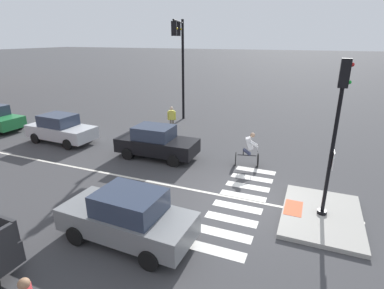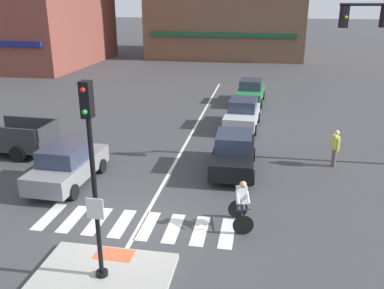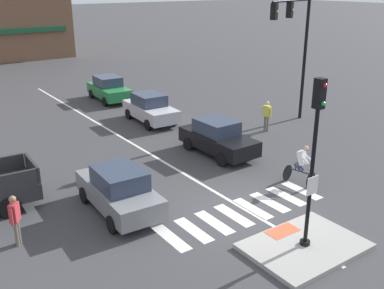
% 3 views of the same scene
% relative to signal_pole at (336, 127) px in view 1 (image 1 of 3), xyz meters
% --- Properties ---
extents(ground_plane, '(300.00, 300.00, 0.00)m').
position_rel_signal_pole_xyz_m(ground_plane, '(0.00, 2.65, -3.23)').
color(ground_plane, '#3D3D3F').
extents(traffic_island, '(3.59, 2.57, 0.15)m').
position_rel_signal_pole_xyz_m(traffic_island, '(0.00, 0.01, -3.16)').
color(traffic_island, '#A3A099').
rests_on(traffic_island, ground).
extents(tactile_pad_front, '(1.10, 0.60, 0.01)m').
position_rel_signal_pole_xyz_m(tactile_pad_front, '(0.00, 0.94, -3.08)').
color(tactile_pad_front, '#DB5B38').
rests_on(tactile_pad_front, traffic_island).
extents(signal_pole, '(0.44, 0.38, 5.13)m').
position_rel_signal_pole_xyz_m(signal_pole, '(0.00, 0.00, 0.00)').
color(signal_pole, black).
rests_on(signal_pole, traffic_island).
extents(crosswalk_stripe_a, '(0.44, 1.80, 0.01)m').
position_rel_signal_pole_xyz_m(crosswalk_stripe_a, '(-3.03, 2.85, -3.23)').
color(crosswalk_stripe_a, silver).
rests_on(crosswalk_stripe_a, ground).
extents(crosswalk_stripe_b, '(0.44, 1.80, 0.01)m').
position_rel_signal_pole_xyz_m(crosswalk_stripe_b, '(-2.17, 2.85, -3.23)').
color(crosswalk_stripe_b, silver).
rests_on(crosswalk_stripe_b, ground).
extents(crosswalk_stripe_c, '(0.44, 1.80, 0.01)m').
position_rel_signal_pole_xyz_m(crosswalk_stripe_c, '(-1.30, 2.85, -3.23)').
color(crosswalk_stripe_c, silver).
rests_on(crosswalk_stripe_c, ground).
extents(crosswalk_stripe_d, '(0.44, 1.80, 0.01)m').
position_rel_signal_pole_xyz_m(crosswalk_stripe_d, '(-0.43, 2.85, -3.23)').
color(crosswalk_stripe_d, silver).
rests_on(crosswalk_stripe_d, ground).
extents(crosswalk_stripe_e, '(0.44, 1.80, 0.01)m').
position_rel_signal_pole_xyz_m(crosswalk_stripe_e, '(0.43, 2.85, -3.23)').
color(crosswalk_stripe_e, silver).
rests_on(crosswalk_stripe_e, ground).
extents(crosswalk_stripe_f, '(0.44, 1.80, 0.01)m').
position_rel_signal_pole_xyz_m(crosswalk_stripe_f, '(1.30, 2.85, -3.23)').
color(crosswalk_stripe_f, silver).
rests_on(crosswalk_stripe_f, ground).
extents(crosswalk_stripe_g, '(0.44, 1.80, 0.01)m').
position_rel_signal_pole_xyz_m(crosswalk_stripe_g, '(2.17, 2.85, -3.23)').
color(crosswalk_stripe_g, silver).
rests_on(crosswalk_stripe_g, ground).
extents(crosswalk_stripe_h, '(0.44, 1.80, 0.01)m').
position_rel_signal_pole_xyz_m(crosswalk_stripe_h, '(3.03, 2.85, -3.23)').
color(crosswalk_stripe_h, silver).
rests_on(crosswalk_stripe_h, ground).
extents(lane_centre_line, '(0.14, 28.00, 0.01)m').
position_rel_signal_pole_xyz_m(lane_centre_line, '(0.17, 12.65, -3.23)').
color(lane_centre_line, silver).
rests_on(lane_centre_line, ground).
extents(traffic_light_mast, '(4.08, 1.44, 7.02)m').
position_rel_signal_pole_xyz_m(traffic_light_mast, '(9.37, 9.45, 1.57)').
color(traffic_light_mast, black).
rests_on(traffic_light_mast, ground).
extents(car_black_eastbound_mid, '(1.91, 4.13, 1.64)m').
position_rel_signal_pole_xyz_m(car_black_eastbound_mid, '(2.81, 7.92, -2.42)').
color(car_black_eastbound_mid, black).
rests_on(car_black_eastbound_mid, ground).
extents(car_grey_westbound_near, '(1.96, 4.16, 1.64)m').
position_rel_signal_pole_xyz_m(car_grey_westbound_near, '(-3.54, 5.44, -2.42)').
color(car_grey_westbound_near, slate).
rests_on(car_grey_westbound_near, ground).
extents(car_silver_eastbound_far, '(2.01, 4.18, 1.64)m').
position_rel_signal_pole_xyz_m(car_silver_eastbound_far, '(2.83, 14.24, -2.42)').
color(car_silver_eastbound_far, silver).
rests_on(car_silver_eastbound_far, ground).
extents(cyclist, '(0.89, 1.21, 1.68)m').
position_rel_signal_pole_xyz_m(cyclist, '(3.42, 3.31, -2.36)').
color(cyclist, black).
rests_on(cyclist, ground).
extents(pedestrian_waiting_far_side, '(0.32, 0.53, 1.67)m').
position_rel_signal_pole_xyz_m(pedestrian_waiting_far_side, '(7.13, 9.13, -2.25)').
color(pedestrian_waiting_far_side, '#6B6051').
rests_on(pedestrian_waiting_far_side, ground).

